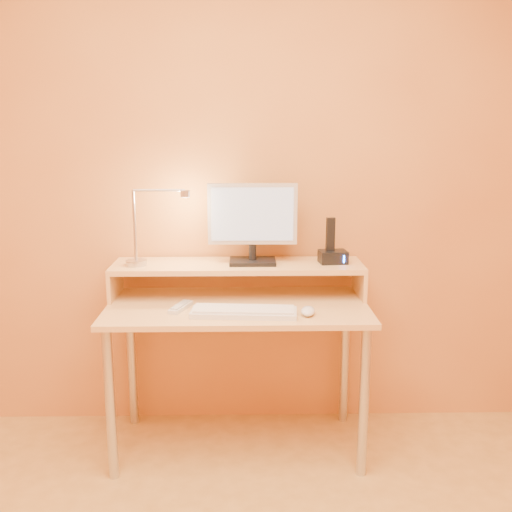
{
  "coord_description": "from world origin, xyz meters",
  "views": [
    {
      "loc": [
        0.03,
        -1.43,
        1.52
      ],
      "look_at": [
        0.08,
        1.13,
        0.96
      ],
      "focal_mm": 41.35,
      "sensor_mm": 36.0,
      "label": 1
    }
  ],
  "objects_px": {
    "phone_dock": "(333,257)",
    "monitor_panel": "(252,214)",
    "lamp_base": "(136,263)",
    "mouse": "(308,311)",
    "keyboard": "(244,313)",
    "remote_control": "(181,307)"
  },
  "relations": [
    {
      "from": "lamp_base",
      "to": "monitor_panel",
      "type": "bearing_deg",
      "value": 4.15
    },
    {
      "from": "phone_dock",
      "to": "mouse",
      "type": "xyz_separation_m",
      "value": [
        -0.15,
        -0.31,
        -0.17
      ]
    },
    {
      "from": "lamp_base",
      "to": "remote_control",
      "type": "height_order",
      "value": "lamp_base"
    },
    {
      "from": "phone_dock",
      "to": "lamp_base",
      "type": "bearing_deg",
      "value": 176.21
    },
    {
      "from": "monitor_panel",
      "to": "phone_dock",
      "type": "distance_m",
      "value": 0.44
    },
    {
      "from": "monitor_panel",
      "to": "mouse",
      "type": "height_order",
      "value": "monitor_panel"
    },
    {
      "from": "phone_dock",
      "to": "remote_control",
      "type": "relative_size",
      "value": 0.76
    },
    {
      "from": "phone_dock",
      "to": "keyboard",
      "type": "height_order",
      "value": "phone_dock"
    },
    {
      "from": "remote_control",
      "to": "mouse",
      "type": "bearing_deg",
      "value": 9.7
    },
    {
      "from": "monitor_panel",
      "to": "remote_control",
      "type": "height_order",
      "value": "monitor_panel"
    },
    {
      "from": "phone_dock",
      "to": "remote_control",
      "type": "bearing_deg",
      "value": -168.57
    },
    {
      "from": "keyboard",
      "to": "remote_control",
      "type": "relative_size",
      "value": 2.69
    },
    {
      "from": "keyboard",
      "to": "mouse",
      "type": "relative_size",
      "value": 4.26
    },
    {
      "from": "phone_dock",
      "to": "monitor_panel",
      "type": "bearing_deg",
      "value": 172.9
    },
    {
      "from": "keyboard",
      "to": "remote_control",
      "type": "bearing_deg",
      "value": 167.1
    },
    {
      "from": "monitor_panel",
      "to": "keyboard",
      "type": "relative_size",
      "value": 0.92
    },
    {
      "from": "keyboard",
      "to": "remote_control",
      "type": "xyz_separation_m",
      "value": [
        -0.28,
        0.09,
        -0.0
      ]
    },
    {
      "from": "lamp_base",
      "to": "mouse",
      "type": "height_order",
      "value": "lamp_base"
    },
    {
      "from": "keyboard",
      "to": "mouse",
      "type": "distance_m",
      "value": 0.28
    },
    {
      "from": "keyboard",
      "to": "remote_control",
      "type": "height_order",
      "value": "keyboard"
    },
    {
      "from": "monitor_panel",
      "to": "keyboard",
      "type": "bearing_deg",
      "value": -97.01
    },
    {
      "from": "monitor_panel",
      "to": "remote_control",
      "type": "bearing_deg",
      "value": -144.36
    }
  ]
}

